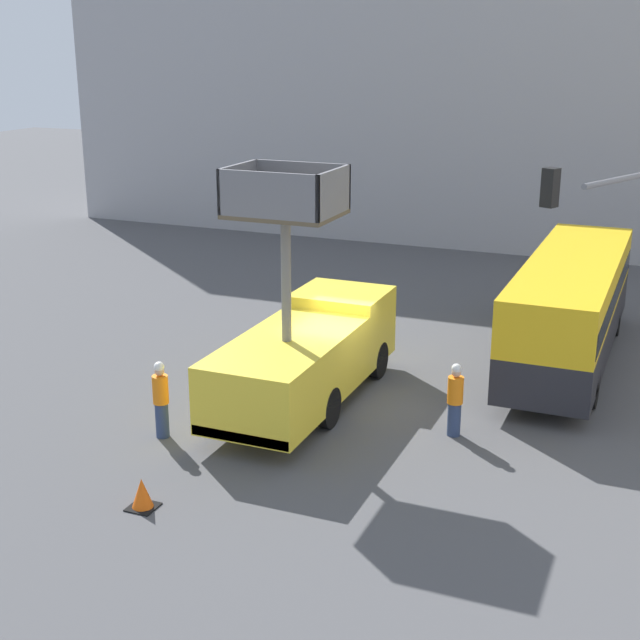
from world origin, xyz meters
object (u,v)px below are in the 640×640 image
object	(u,v)px
road_worker_near_truck	(161,399)
traffic_cone_near_truck	(142,494)
road_worker_directing	(455,400)
utility_truck	(307,350)
city_bus	(571,303)

from	to	relation	value
road_worker_near_truck	traffic_cone_near_truck	xyz separation A→B (m)	(1.47, -3.10, -0.66)
road_worker_near_truck	road_worker_directing	world-z (taller)	road_worker_near_truck
utility_truck	traffic_cone_near_truck	world-z (taller)	utility_truck
road_worker_directing	traffic_cone_near_truck	size ratio (longest dim) A/B	2.79
road_worker_near_truck	road_worker_directing	distance (m)	7.02
utility_truck	traffic_cone_near_truck	bearing A→B (deg)	-97.96
road_worker_directing	city_bus	bearing A→B (deg)	-124.52
utility_truck	road_worker_directing	world-z (taller)	utility_truck
city_bus	road_worker_directing	xyz separation A→B (m)	(-1.79, -6.29, -0.93)
utility_truck	road_worker_directing	size ratio (longest dim) A/B	4.05
utility_truck	road_worker_near_truck	size ratio (longest dim) A/B	3.87
utility_truck	road_worker_near_truck	bearing A→B (deg)	-125.83
road_worker_near_truck	traffic_cone_near_truck	distance (m)	3.50
utility_truck	city_bus	world-z (taller)	utility_truck
road_worker_directing	traffic_cone_near_truck	bearing A→B (deg)	31.15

